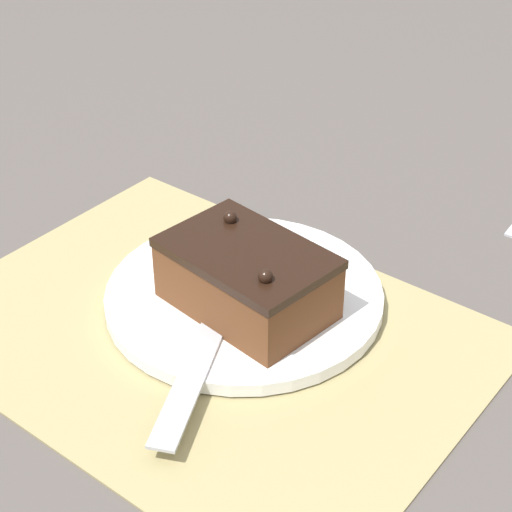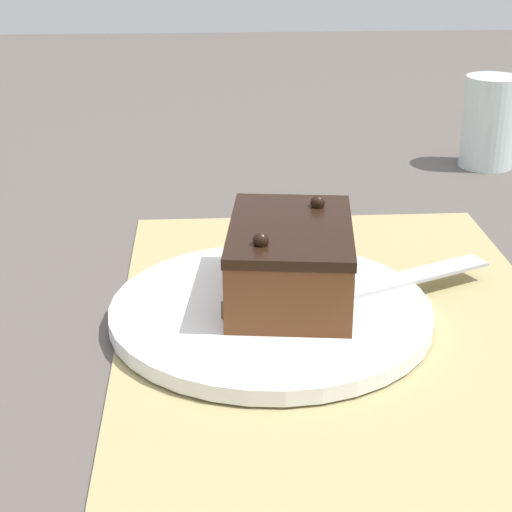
% 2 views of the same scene
% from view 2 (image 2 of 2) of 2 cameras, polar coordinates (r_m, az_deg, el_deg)
% --- Properties ---
extents(ground_plane, '(3.00, 3.00, 0.00)m').
position_cam_2_polar(ground_plane, '(0.67, 5.51, -4.36)').
color(ground_plane, '#544C47').
extents(placemat_woven, '(0.46, 0.34, 0.00)m').
position_cam_2_polar(placemat_woven, '(0.67, 5.52, -4.21)').
color(placemat_woven, tan).
rests_on(placemat_woven, ground_plane).
extents(cake_plate, '(0.25, 0.25, 0.01)m').
position_cam_2_polar(cake_plate, '(0.66, 1.00, -3.83)').
color(cake_plate, white).
rests_on(cake_plate, placemat_woven).
extents(chocolate_cake, '(0.15, 0.11, 0.07)m').
position_cam_2_polar(chocolate_cake, '(0.66, 2.30, -0.27)').
color(chocolate_cake, brown).
rests_on(chocolate_cake, cake_plate).
extents(serving_knife, '(0.12, 0.23, 0.01)m').
position_cam_2_polar(serving_knife, '(0.66, 4.23, -2.63)').
color(serving_knife, '#472D19').
rests_on(serving_knife, cake_plate).
extents(drinking_glass, '(0.06, 0.06, 0.11)m').
position_cam_2_polar(drinking_glass, '(1.07, 15.29, 8.61)').
color(drinking_glass, silver).
rests_on(drinking_glass, ground_plane).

